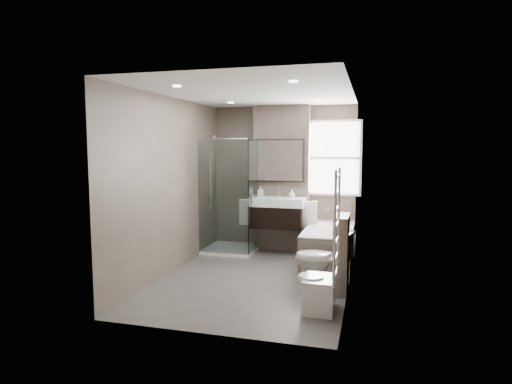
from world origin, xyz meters
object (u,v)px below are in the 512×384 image
(bathtub, at_px, (329,243))
(vanity, at_px, (277,212))
(bidet, at_px, (319,293))
(toilet, at_px, (323,259))

(bathtub, bearing_deg, vanity, 160.63)
(bidet, bearing_deg, toilet, 93.20)
(vanity, xyz_separation_m, toilet, (0.97, -1.61, -0.35))
(vanity, xyz_separation_m, bathtub, (0.92, -0.33, -0.43))
(bathtub, height_order, bidet, bathtub)
(bathtub, distance_m, bidet, 2.08)
(vanity, bearing_deg, bidet, -67.13)
(bathtub, height_order, toilet, toilet)
(bidet, bearing_deg, vanity, 112.87)
(toilet, bearing_deg, vanity, -139.34)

